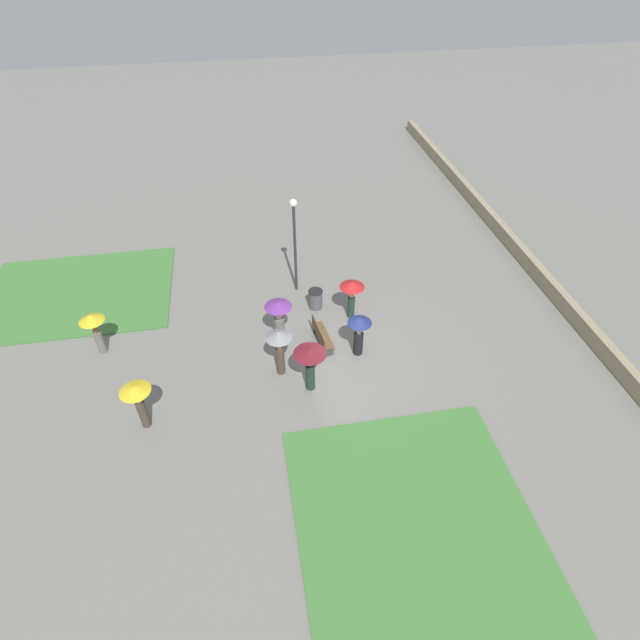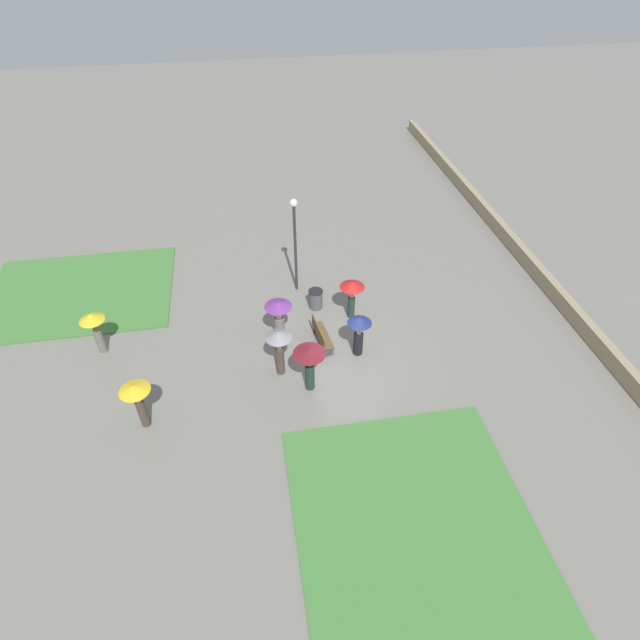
% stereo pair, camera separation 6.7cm
% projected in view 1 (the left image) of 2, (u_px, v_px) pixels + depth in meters
% --- Properties ---
extents(ground_plane, '(90.00, 90.00, 0.00)m').
position_uv_depth(ground_plane, '(344.00, 357.00, 19.01)').
color(ground_plane, slate).
extents(lawn_patch_near, '(8.95, 6.68, 0.06)m').
position_uv_depth(lawn_patch_near, '(425.00, 552.00, 13.41)').
color(lawn_patch_near, '#427A38').
rests_on(lawn_patch_near, ground_plane).
extents(lawn_patch_far, '(6.05, 7.95, 0.06)m').
position_uv_depth(lawn_patch_far, '(79.00, 293.00, 22.01)').
color(lawn_patch_far, '#427A38').
rests_on(lawn_patch_far, ground_plane).
extents(parapet_wall, '(45.00, 0.35, 0.69)m').
position_uv_depth(parapet_wall, '(581.00, 322.00, 20.06)').
color(parapet_wall, gray).
rests_on(parapet_wall, ground_plane).
extents(park_bench, '(1.66, 0.63, 0.90)m').
position_uv_depth(park_bench, '(321.00, 335.00, 19.29)').
color(park_bench, brown).
rests_on(park_bench, ground_plane).
extents(lamp_post, '(0.32, 0.32, 4.38)m').
position_uv_depth(lamp_post, '(294.00, 234.00, 20.44)').
color(lamp_post, '#2D2D30').
rests_on(lamp_post, ground_plane).
extents(trash_bin, '(0.61, 0.61, 0.87)m').
position_uv_depth(trash_bin, '(316.00, 299.00, 21.02)').
color(trash_bin, '#4C4C51').
rests_on(trash_bin, ground_plane).
extents(crowd_person_purple, '(1.06, 1.06, 1.97)m').
position_uv_depth(crowd_person_purple, '(279.00, 315.00, 18.85)').
color(crowd_person_purple, slate).
rests_on(crowd_person_purple, ground_plane).
extents(crowd_person_maroon, '(1.15, 1.15, 1.89)m').
position_uv_depth(crowd_person_maroon, '(310.00, 360.00, 16.97)').
color(crowd_person_maroon, '#1E3328').
rests_on(crowd_person_maroon, ground_plane).
extents(crowd_person_red, '(1.01, 1.01, 1.78)m').
position_uv_depth(crowd_person_red, '(352.00, 290.00, 19.98)').
color(crowd_person_red, '#1E3328').
rests_on(crowd_person_red, ground_plane).
extents(crowd_person_grey, '(0.95, 0.95, 2.02)m').
position_uv_depth(crowd_person_grey, '(279.00, 343.00, 17.47)').
color(crowd_person_grey, '#47382D').
rests_on(crowd_person_grey, ground_plane).
extents(crowd_person_navy, '(0.90, 0.90, 1.77)m').
position_uv_depth(crowd_person_navy, '(359.00, 330.00, 18.44)').
color(crowd_person_navy, black).
rests_on(crowd_person_navy, ground_plane).
extents(lone_walker_far_path, '(0.92, 0.92, 1.84)m').
position_uv_depth(lone_walker_far_path, '(94.00, 325.00, 18.40)').
color(lone_walker_far_path, slate).
rests_on(lone_walker_far_path, ground_plane).
extents(lone_walker_mid_plaza, '(0.98, 0.98, 1.89)m').
position_uv_depth(lone_walker_mid_plaza, '(137.00, 397.00, 15.73)').
color(lone_walker_mid_plaza, '#47382D').
rests_on(lone_walker_mid_plaza, ground_plane).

